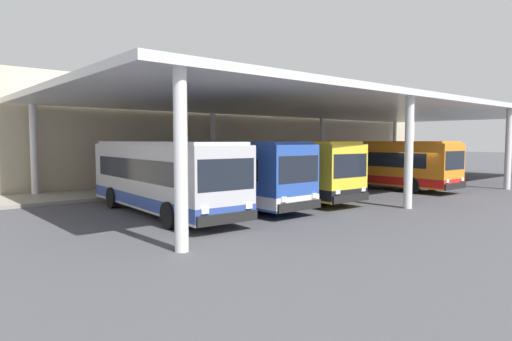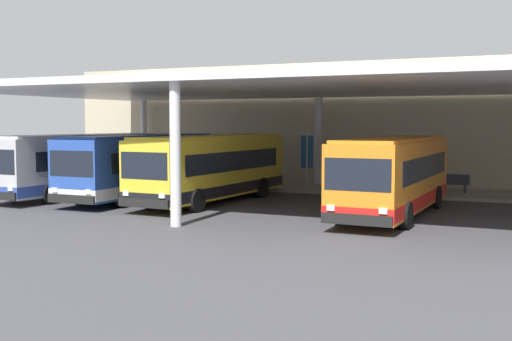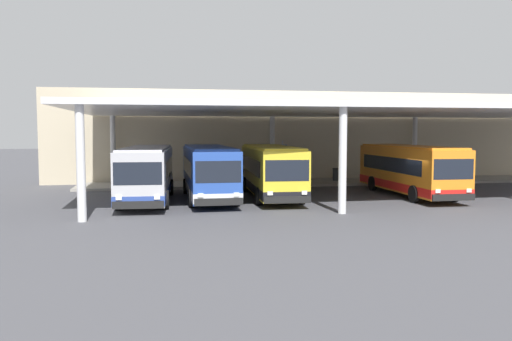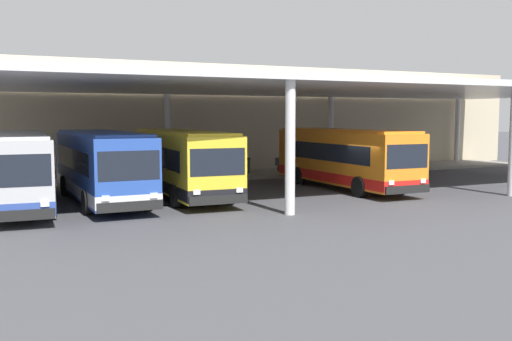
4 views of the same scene
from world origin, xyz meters
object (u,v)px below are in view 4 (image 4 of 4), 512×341
bench_waiting (288,164)px  banner_sign (184,148)px  bus_second_bay (101,166)px  bus_far_bay (344,158)px  bus_middle_bay (182,162)px  bus_nearest_bay (16,169)px  trash_bin (246,165)px

bench_waiting → banner_sign: size_ratio=0.56×
bus_second_bay → bus_far_bay: same height
bus_second_bay → bus_middle_bay: bearing=1.9°
bus_nearest_bay → bus_middle_bay: size_ratio=1.00×
bus_far_bay → bus_nearest_bay: bearing=179.2°
bus_nearest_bay → banner_sign: 12.17m
banner_sign → bus_far_bay: bearing=-49.1°
bus_nearest_bay → trash_bin: size_ratio=10.88×
bus_second_bay → bus_far_bay: bearing=-2.6°
bus_second_bay → trash_bin: bus_second_bay is taller
bus_nearest_bay → banner_sign: (9.81, 7.20, 0.32)m
bus_nearest_bay → bus_far_bay: size_ratio=1.01×
bus_nearest_bay → bus_middle_bay: same height
bus_far_bay → banner_sign: bearing=130.9°
bus_middle_bay → bench_waiting: 12.59m
bus_nearest_bay → banner_sign: bearing=36.3°
bench_waiting → trash_bin: size_ratio=1.84×
bus_second_bay → bus_far_bay: (12.66, -0.58, 0.00)m
bus_far_bay → banner_sign: (-6.44, 7.43, 0.32)m
bus_nearest_bay → trash_bin: bearing=29.5°
bench_waiting → trash_bin: bearing=179.0°
bus_far_bay → bus_middle_bay: bearing=175.4°
bus_far_bay → trash_bin: bus_far_bay is taller
banner_sign → bus_nearest_bay: bearing=-143.7°
bus_middle_bay → bus_far_bay: size_ratio=1.01×
trash_bin → banner_sign: 4.84m
bus_middle_bay → bus_far_bay: (8.80, -0.71, 0.00)m
bus_second_bay → bench_waiting: size_ratio=5.85×
bus_second_bay → trash_bin: size_ratio=10.75×
bus_nearest_bay → bus_middle_bay: (7.44, 0.48, 0.00)m
bus_far_bay → trash_bin: 8.62m
bus_second_bay → bus_nearest_bay: bearing=-174.4°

